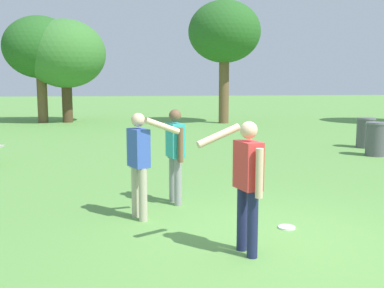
# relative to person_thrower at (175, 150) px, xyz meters

# --- Properties ---
(ground_plane) EXTENTS (120.00, 120.00, 0.00)m
(ground_plane) POSITION_rel_person_thrower_xyz_m (1.13, -2.11, -0.94)
(ground_plane) COLOR #609947
(person_thrower) EXTENTS (0.31, 0.59, 1.64)m
(person_thrower) POSITION_rel_person_thrower_xyz_m (0.00, 0.00, 0.00)
(person_thrower) COLOR gray
(person_thrower) RESTS_ON ground
(person_catcher) EXTENTS (0.78, 0.59, 1.64)m
(person_catcher) POSITION_rel_person_thrower_xyz_m (0.64, -2.43, 0.02)
(person_catcher) COLOR #1E234C
(person_catcher) RESTS_ON ground
(person_bystander) EXTENTS (0.82, 0.57, 1.64)m
(person_bystander) POSITION_rel_person_thrower_xyz_m (-0.62, -0.81, 0.02)
(person_bystander) COLOR #B7AD93
(person_bystander) RESTS_ON ground
(frisbee) EXTENTS (0.25, 0.25, 0.03)m
(frisbee) POSITION_rel_person_thrower_xyz_m (1.47, -1.55, -0.93)
(frisbee) COLOR white
(frisbee) RESTS_ON ground
(trash_can_beside_table) EXTENTS (0.59, 0.59, 0.96)m
(trash_can_beside_table) POSITION_rel_person_thrower_xyz_m (6.13, 4.34, -0.46)
(trash_can_beside_table) COLOR #515156
(trash_can_beside_table) RESTS_ON ground
(trash_can_further_along) EXTENTS (0.59, 0.59, 0.96)m
(trash_can_further_along) POSITION_rel_person_thrower_xyz_m (6.65, 5.88, -0.46)
(trash_can_further_along) COLOR #515156
(trash_can_further_along) RESTS_ON ground
(tree_broad_center) EXTENTS (3.65, 3.65, 5.35)m
(tree_broad_center) POSITION_rel_person_thrower_xyz_m (-5.28, 16.39, 2.82)
(tree_broad_center) COLOR brown
(tree_broad_center) RESTS_ON ground
(tree_far_right) EXTENTS (4.05, 4.05, 5.21)m
(tree_far_right) POSITION_rel_person_thrower_xyz_m (-4.05, 16.35, 2.52)
(tree_far_right) COLOR #4C3823
(tree_far_right) RESTS_ON ground
(tree_slender_mid) EXTENTS (3.58, 3.58, 6.05)m
(tree_slender_mid) POSITION_rel_person_thrower_xyz_m (3.85, 14.88, 3.53)
(tree_slender_mid) COLOR brown
(tree_slender_mid) RESTS_ON ground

